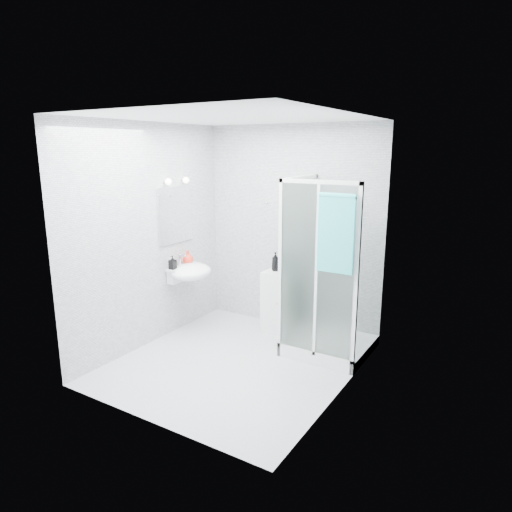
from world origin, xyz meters
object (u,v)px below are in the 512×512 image
Objects in this scene: storage_cabinet at (277,302)px; soap_dispenser_black at (173,262)px; soap_dispenser_orange at (188,257)px; wall_basin at (190,272)px; shower_enclosure at (321,315)px; shampoo_bottle_b at (283,262)px; shampoo_bottle_a at (275,261)px; hand_towel at (336,232)px.

soap_dispenser_black reaches higher than storage_cabinet.
wall_basin is at bearing -44.66° from soap_dispenser_orange.
shampoo_bottle_b is (-0.67, 0.32, 0.47)m from shower_enclosure.
shampoo_bottle_a is 1.28m from soap_dispenser_black.
soap_dispenser_black is at bearing -141.12° from shampoo_bottle_a.
soap_dispenser_black is at bearing -90.48° from soap_dispenser_orange.
shampoo_bottle_a is at bearing 27.20° from soap_dispenser_orange.
storage_cabinet is 1.41m from soap_dispenser_black.
shower_enclosure is 2.51× the size of storage_cabinet.
storage_cabinet is at bearing 146.34° from hand_towel.
storage_cabinet is 3.29× the size of shampoo_bottle_a.
soap_dispenser_orange reaches higher than soap_dispenser_black.
shampoo_bottle_a is 0.99× the size of shampoo_bottle_b.
shower_enclosure is 0.95m from shampoo_bottle_a.
wall_basin is at bearing -147.92° from storage_cabinet.
shower_enclosure is at bearing 6.96° from soap_dispenser_orange.
wall_basin is 0.71× the size of hand_towel.
shampoo_bottle_b is at bearing 33.02° from wall_basin.
hand_towel is 3.26× the size of shampoo_bottle_b.
shower_enclosure reaches higher than shampoo_bottle_b.
shampoo_bottle_b is at bearing 39.33° from storage_cabinet.
shampoo_bottle_b reaches higher than soap_dispenser_black.
storage_cabinet is 0.52m from shampoo_bottle_a.
shampoo_bottle_b is at bearing 37.29° from soap_dispenser_black.
soap_dispenser_orange is (-1.03, -0.49, 0.55)m from storage_cabinet.
shower_enclosure is 1.72m from wall_basin.
soap_dispenser_orange is at bearing -153.66° from shampoo_bottle_b.
shampoo_bottle_a is 1.11m from soap_dispenser_orange.
hand_towel reaches higher than shampoo_bottle_b.
soap_dispenser_black is at bearing -118.96° from wall_basin.
soap_dispenser_orange reaches higher than shampoo_bottle_a.
wall_basin is (-1.66, -0.32, 0.35)m from shower_enclosure.
wall_basin is at bearing -145.48° from shampoo_bottle_a.
shower_enclosure is 3.57× the size of wall_basin.
wall_basin is 3.31× the size of soap_dispenser_black.
hand_towel reaches higher than soap_dispenser_black.
soap_dispenser_black is (-1.76, -0.51, 0.50)m from shower_enclosure.
shampoo_bottle_a reaches higher than wall_basin.
storage_cabinet is at bearing 37.15° from soap_dispenser_black.
shampoo_bottle_b is (0.05, 0.04, 0.52)m from storage_cabinet.
soap_dispenser_black is at bearing -142.71° from shampoo_bottle_b.
shampoo_bottle_b is at bearing 16.89° from shampoo_bottle_a.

